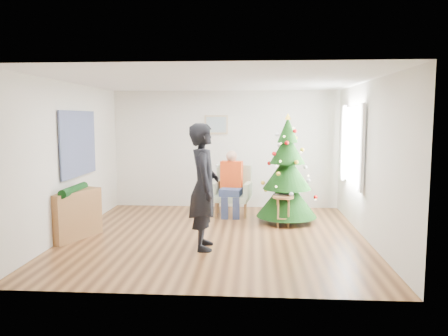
# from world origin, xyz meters

# --- Properties ---
(floor) EXTENTS (5.00, 5.00, 0.00)m
(floor) POSITION_xyz_m (0.00, 0.00, 0.00)
(floor) COLOR brown
(floor) RESTS_ON ground
(ceiling) EXTENTS (5.00, 5.00, 0.00)m
(ceiling) POSITION_xyz_m (0.00, 0.00, 2.60)
(ceiling) COLOR white
(ceiling) RESTS_ON wall_back
(wall_back) EXTENTS (5.00, 0.00, 5.00)m
(wall_back) POSITION_xyz_m (0.00, 2.50, 1.30)
(wall_back) COLOR silver
(wall_back) RESTS_ON floor
(wall_front) EXTENTS (5.00, 0.00, 5.00)m
(wall_front) POSITION_xyz_m (0.00, -2.50, 1.30)
(wall_front) COLOR silver
(wall_front) RESTS_ON floor
(wall_left) EXTENTS (0.00, 5.00, 5.00)m
(wall_left) POSITION_xyz_m (-2.50, 0.00, 1.30)
(wall_left) COLOR silver
(wall_left) RESTS_ON floor
(wall_right) EXTENTS (0.00, 5.00, 5.00)m
(wall_right) POSITION_xyz_m (2.50, 0.00, 1.30)
(wall_right) COLOR silver
(wall_right) RESTS_ON floor
(window_panel) EXTENTS (0.04, 1.30, 1.40)m
(window_panel) POSITION_xyz_m (2.47, 1.00, 1.50)
(window_panel) COLOR white
(window_panel) RESTS_ON wall_right
(curtains) EXTENTS (0.05, 1.75, 1.50)m
(curtains) POSITION_xyz_m (2.44, 1.00, 1.50)
(curtains) COLOR white
(curtains) RESTS_ON wall_right
(christmas_tree) EXTENTS (1.16, 1.16, 2.09)m
(christmas_tree) POSITION_xyz_m (1.27, 1.13, 0.94)
(christmas_tree) COLOR #3F2816
(christmas_tree) RESTS_ON floor
(stool) EXTENTS (0.39, 0.39, 0.58)m
(stool) POSITION_xyz_m (1.18, 0.73, 0.30)
(stool) COLOR brown
(stool) RESTS_ON floor
(laptop) EXTENTS (0.32, 0.20, 0.03)m
(laptop) POSITION_xyz_m (1.18, 0.73, 0.59)
(laptop) COLOR silver
(laptop) RESTS_ON stool
(armchair) EXTENTS (0.87, 0.81, 1.02)m
(armchair) POSITION_xyz_m (0.19, 1.66, 0.38)
(armchair) COLOR #9BAA89
(armchair) RESTS_ON floor
(seated_person) EXTENTS (0.48, 0.66, 1.33)m
(seated_person) POSITION_xyz_m (0.18, 1.60, 0.69)
(seated_person) COLOR navy
(seated_person) RESTS_ON armchair
(standing_man) EXTENTS (0.54, 0.75, 1.92)m
(standing_man) POSITION_xyz_m (-0.12, -0.69, 0.96)
(standing_man) COLOR black
(standing_man) RESTS_ON floor
(game_controller) EXTENTS (0.05, 0.13, 0.04)m
(game_controller) POSITION_xyz_m (0.09, -0.72, 1.28)
(game_controller) COLOR white
(game_controller) RESTS_ON standing_man
(console) EXTENTS (0.64, 1.04, 0.80)m
(console) POSITION_xyz_m (-2.33, -0.28, 0.40)
(console) COLOR brown
(console) RESTS_ON floor
(garland) EXTENTS (0.14, 0.90, 0.14)m
(garland) POSITION_xyz_m (-2.33, -0.28, 0.82)
(garland) COLOR black
(garland) RESTS_ON console
(tapestry) EXTENTS (0.03, 1.50, 1.15)m
(tapestry) POSITION_xyz_m (-2.46, 0.30, 1.55)
(tapestry) COLOR black
(tapestry) RESTS_ON wall_left
(framed_picture) EXTENTS (0.52, 0.05, 0.42)m
(framed_picture) POSITION_xyz_m (-0.20, 2.46, 1.85)
(framed_picture) COLOR tan
(framed_picture) RESTS_ON wall_back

